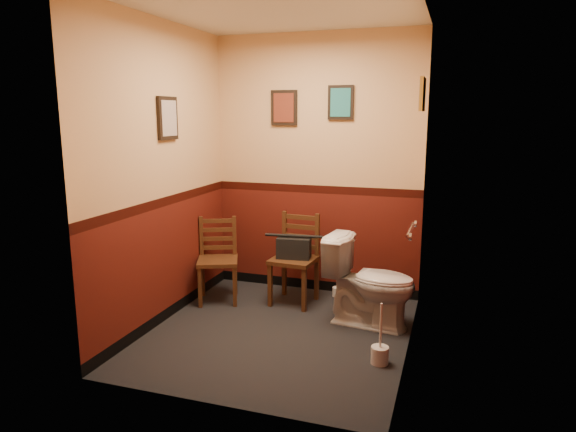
% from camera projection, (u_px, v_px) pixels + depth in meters
% --- Properties ---
extents(floor, '(2.20, 2.40, 0.00)m').
position_uv_depth(floor, '(279.00, 333.00, 4.50)').
color(floor, black).
rests_on(floor, ground).
extents(ceiling, '(2.20, 2.40, 0.00)m').
position_uv_depth(ceiling, '(278.00, 7.00, 3.97)').
color(ceiling, silver).
rests_on(ceiling, ground).
extents(wall_back, '(2.20, 0.00, 2.70)m').
position_uv_depth(wall_back, '(316.00, 166.00, 5.36)').
color(wall_back, '#50150E').
rests_on(wall_back, ground).
extents(wall_front, '(2.20, 0.00, 2.70)m').
position_uv_depth(wall_front, '(213.00, 204.00, 3.12)').
color(wall_front, '#50150E').
rests_on(wall_front, ground).
extents(wall_left, '(0.00, 2.40, 2.70)m').
position_uv_depth(wall_left, '(162.00, 175.00, 4.58)').
color(wall_left, '#50150E').
rests_on(wall_left, ground).
extents(wall_right, '(0.00, 2.40, 2.70)m').
position_uv_depth(wall_right, '(415.00, 186.00, 3.90)').
color(wall_right, '#50150E').
rests_on(wall_right, ground).
extents(grab_bar, '(0.05, 0.56, 0.06)m').
position_uv_depth(grab_bar, '(411.00, 230.00, 4.22)').
color(grab_bar, silver).
rests_on(grab_bar, wall_right).
extents(framed_print_back_a, '(0.28, 0.04, 0.36)m').
position_uv_depth(framed_print_back_a, '(284.00, 108.00, 5.33)').
color(framed_print_back_a, black).
rests_on(framed_print_back_a, wall_back).
extents(framed_print_back_b, '(0.26, 0.04, 0.34)m').
position_uv_depth(framed_print_back_b, '(341.00, 102.00, 5.13)').
color(framed_print_back_b, black).
rests_on(framed_print_back_b, wall_back).
extents(framed_print_left, '(0.04, 0.30, 0.38)m').
position_uv_depth(framed_print_left, '(168.00, 118.00, 4.57)').
color(framed_print_left, black).
rests_on(framed_print_left, wall_left).
extents(framed_print_right, '(0.04, 0.34, 0.28)m').
position_uv_depth(framed_print_right, '(422.00, 94.00, 4.33)').
color(framed_print_right, olive).
rests_on(framed_print_right, wall_right).
extents(toilet, '(0.87, 0.56, 0.80)m').
position_uv_depth(toilet, '(370.00, 282.00, 4.61)').
color(toilet, white).
rests_on(toilet, floor).
extents(toilet_brush, '(0.14, 0.14, 0.49)m').
position_uv_depth(toilet_brush, '(380.00, 354.00, 3.94)').
color(toilet_brush, silver).
rests_on(toilet_brush, floor).
extents(chair_left, '(0.52, 0.52, 0.85)m').
position_uv_depth(chair_left, '(218.00, 260.00, 5.23)').
color(chair_left, '#4B2B16').
rests_on(chair_left, floor).
extents(chair_right, '(0.45, 0.45, 0.90)m').
position_uv_depth(chair_right, '(295.00, 259.00, 5.17)').
color(chair_right, '#4B2B16').
rests_on(chair_right, floor).
extents(handbag, '(0.35, 0.21, 0.24)m').
position_uv_depth(handbag, '(294.00, 248.00, 5.11)').
color(handbag, black).
rests_on(handbag, chair_right).
extents(tp_stack, '(0.22, 0.12, 0.19)m').
position_uv_depth(tp_stack, '(343.00, 289.00, 5.38)').
color(tp_stack, silver).
rests_on(tp_stack, floor).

